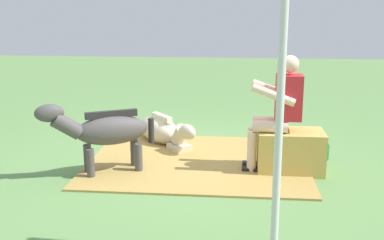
{
  "coord_description": "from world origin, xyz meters",
  "views": [
    {
      "loc": [
        -0.61,
        5.61,
        1.93
      ],
      "look_at": [
        -0.07,
        0.0,
        0.55
      ],
      "focal_mm": 44.25,
      "sensor_mm": 36.0,
      "label": 1
    }
  ],
  "objects_px": {
    "person_seated": "(278,108)",
    "pony_lying": "(163,131)",
    "tent_pole_left": "(280,113)",
    "pony_standing": "(104,131)",
    "soda_bottle": "(327,150)",
    "hay_bale": "(290,151)"
  },
  "relations": [
    {
      "from": "person_seated",
      "to": "pony_lying",
      "type": "xyz_separation_m",
      "value": [
        1.51,
        -0.97,
        -0.57
      ]
    },
    {
      "from": "person_seated",
      "to": "tent_pole_left",
      "type": "height_order",
      "value": "tent_pole_left"
    },
    {
      "from": "pony_standing",
      "to": "tent_pole_left",
      "type": "height_order",
      "value": "tent_pole_left"
    },
    {
      "from": "pony_standing",
      "to": "tent_pole_left",
      "type": "relative_size",
      "value": 0.53
    },
    {
      "from": "person_seated",
      "to": "pony_standing",
      "type": "relative_size",
      "value": 1.11
    },
    {
      "from": "soda_bottle",
      "to": "tent_pole_left",
      "type": "xyz_separation_m",
      "value": [
        0.84,
        2.5,
        1.04
      ]
    },
    {
      "from": "hay_bale",
      "to": "pony_standing",
      "type": "bearing_deg",
      "value": 7.64
    },
    {
      "from": "pony_standing",
      "to": "soda_bottle",
      "type": "distance_m",
      "value": 2.79
    },
    {
      "from": "person_seated",
      "to": "soda_bottle",
      "type": "distance_m",
      "value": 1.04
    },
    {
      "from": "hay_bale",
      "to": "person_seated",
      "type": "bearing_deg",
      "value": -1.4
    },
    {
      "from": "person_seated",
      "to": "tent_pole_left",
      "type": "xyz_separation_m",
      "value": [
        0.16,
        2.03,
        0.4
      ]
    },
    {
      "from": "pony_lying",
      "to": "tent_pole_left",
      "type": "height_order",
      "value": "tent_pole_left"
    },
    {
      "from": "person_seated",
      "to": "soda_bottle",
      "type": "xyz_separation_m",
      "value": [
        -0.68,
        -0.47,
        -0.64
      ]
    },
    {
      "from": "pony_lying",
      "to": "soda_bottle",
      "type": "relative_size",
      "value": 4.62
    },
    {
      "from": "tent_pole_left",
      "to": "person_seated",
      "type": "bearing_deg",
      "value": -94.62
    },
    {
      "from": "hay_bale",
      "to": "soda_bottle",
      "type": "relative_size",
      "value": 2.92
    },
    {
      "from": "hay_bale",
      "to": "pony_standing",
      "type": "relative_size",
      "value": 0.62
    },
    {
      "from": "pony_lying",
      "to": "tent_pole_left",
      "type": "xyz_separation_m",
      "value": [
        -1.34,
        3.0,
        0.98
      ]
    },
    {
      "from": "hay_bale",
      "to": "person_seated",
      "type": "relative_size",
      "value": 0.56
    },
    {
      "from": "person_seated",
      "to": "pony_standing",
      "type": "distance_m",
      "value": 2.02
    },
    {
      "from": "hay_bale",
      "to": "pony_lying",
      "type": "height_order",
      "value": "hay_bale"
    },
    {
      "from": "pony_lying",
      "to": "soda_bottle",
      "type": "xyz_separation_m",
      "value": [
        -2.18,
        0.5,
        -0.06
      ]
    }
  ]
}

